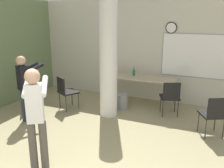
# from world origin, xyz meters

# --- Properties ---
(wall_back) EXTENTS (8.00, 0.15, 2.80)m
(wall_back) POSITION_xyz_m (0.03, 5.06, 1.40)
(wall_back) COLOR beige
(wall_back) RESTS_ON ground_plane
(support_pillar) EXTENTS (0.42, 0.42, 2.80)m
(support_pillar) POSITION_xyz_m (-0.63, 3.46, 1.40)
(support_pillar) COLOR white
(support_pillar) RESTS_ON ground_plane
(folding_table) EXTENTS (1.80, 0.65, 0.75)m
(folding_table) POSITION_xyz_m (-0.13, 4.55, 0.70)
(folding_table) COLOR tan
(folding_table) RESTS_ON ground_plane
(bottle_on_table) EXTENTS (0.07, 0.07, 0.23)m
(bottle_on_table) POSITION_xyz_m (-0.41, 4.67, 0.83)
(bottle_on_table) COLOR #1E6B2D
(bottle_on_table) RESTS_ON folding_table
(waste_bin) EXTENTS (0.31, 0.31, 0.39)m
(waste_bin) POSITION_xyz_m (-0.48, 3.97, 0.20)
(waste_bin) COLOR gray
(waste_bin) RESTS_ON ground_plane
(chair_near_pillar) EXTENTS (0.60, 0.60, 0.87)m
(chair_near_pillar) POSITION_xyz_m (-1.78, 3.36, 0.51)
(chair_near_pillar) COLOR black
(chair_near_pillar) RESTS_ON ground_plane
(chair_mid_room) EXTENTS (0.59, 0.59, 0.87)m
(chair_mid_room) POSITION_xyz_m (1.75, 3.26, 0.51)
(chair_mid_room) COLOR black
(chair_mid_room) RESTS_ON ground_plane
(chair_by_left_wall) EXTENTS (0.62, 0.62, 0.87)m
(chair_by_left_wall) POSITION_xyz_m (-2.65, 3.06, 0.51)
(chair_by_left_wall) COLOR black
(chair_by_left_wall) RESTS_ON ground_plane
(chair_table_right) EXTENTS (0.57, 0.57, 0.87)m
(chair_table_right) POSITION_xyz_m (0.75, 4.00, 0.51)
(chair_table_right) COLOR black
(chair_table_right) RESTS_ON ground_plane
(person_watching_back) EXTENTS (0.48, 0.61, 1.53)m
(person_watching_back) POSITION_xyz_m (-2.17, 2.33, 0.90)
(person_watching_back) COLOR #2D3347
(person_watching_back) RESTS_ON ground_plane
(person_playing_front) EXTENTS (0.58, 0.66, 1.65)m
(person_playing_front) POSITION_xyz_m (-0.69, 0.98, 0.97)
(person_playing_front) COLOR #514C47
(person_playing_front) RESTS_ON ground_plane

